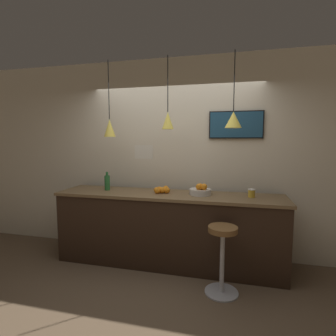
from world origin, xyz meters
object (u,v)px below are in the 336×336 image
at_px(fruit_bowl, 200,190).
at_px(spread_jar, 252,193).
at_px(mounted_tv, 236,125).
at_px(juice_bottle, 107,182).
at_px(bar_stool, 222,250).

distance_m(fruit_bowl, spread_jar, 0.65).
bearing_deg(mounted_tv, juice_bottle, -168.78).
distance_m(juice_bottle, spread_jar, 2.01).
height_order(spread_jar, mounted_tv, mounted_tv).
bearing_deg(juice_bottle, mounted_tv, 11.22).
bearing_deg(spread_jar, juice_bottle, 180.00).
relative_size(fruit_bowl, mounted_tv, 0.39).
relative_size(bar_stool, juice_bottle, 2.91).
height_order(fruit_bowl, mounted_tv, mounted_tv).
relative_size(bar_stool, spread_jar, 7.34).
height_order(bar_stool, mounted_tv, mounted_tv).
distance_m(spread_jar, mounted_tv, 0.97).
bearing_deg(mounted_tv, spread_jar, -59.20).
relative_size(fruit_bowl, juice_bottle, 1.08).
xyz_separation_m(fruit_bowl, mounted_tv, (0.44, 0.37, 0.88)).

